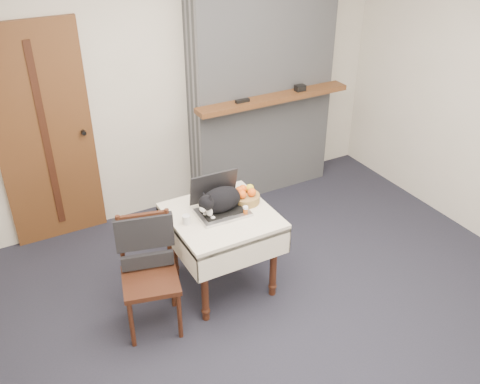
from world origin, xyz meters
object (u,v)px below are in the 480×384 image
object	(u,v)px
fruit_basket	(245,196)
laptop	(219,202)
chair	(147,257)
cat	(222,200)
pill_bottle	(246,211)
door	(45,138)
side_table	(222,226)
cream_jar	(186,220)

from	to	relation	value
fruit_basket	laptop	bearing A→B (deg)	-178.50
laptop	chair	world-z (taller)	laptop
cat	pill_bottle	size ratio (longest dim) A/B	6.09
cat	door	bearing A→B (deg)	105.51
side_table	fruit_basket	xyz separation A→B (m)	(0.25, 0.07, 0.17)
door	side_table	bearing A→B (deg)	-54.60
side_table	laptop	size ratio (longest dim) A/B	1.94
door	fruit_basket	bearing A→B (deg)	-46.86
door	fruit_basket	size ratio (longest dim) A/B	8.75
side_table	cream_jar	bearing A→B (deg)	178.22
chair	cream_jar	bearing A→B (deg)	28.32
side_table	cream_jar	distance (m)	0.33
cream_jar	chair	distance (m)	0.40
fruit_basket	side_table	bearing A→B (deg)	-164.25
side_table	pill_bottle	world-z (taller)	pill_bottle
door	laptop	xyz separation A→B (m)	(1.01, -1.34, -0.23)
door	cat	distance (m)	1.71
cat	cream_jar	xyz separation A→B (m)	(-0.31, -0.03, -0.07)
pill_bottle	cream_jar	bearing A→B (deg)	164.75
pill_bottle	door	bearing A→B (deg)	127.16
door	side_table	size ratio (longest dim) A/B	2.56
laptop	door	bearing A→B (deg)	129.03
cream_jar	laptop	bearing A→B (deg)	10.38
pill_bottle	fruit_basket	xyz separation A→B (m)	(0.10, 0.18, 0.01)
cream_jar	fruit_basket	bearing A→B (deg)	6.50
pill_bottle	side_table	bearing A→B (deg)	143.55
fruit_basket	chair	size ratio (longest dim) A/B	0.25
cream_jar	fruit_basket	distance (m)	0.55
laptop	cream_jar	xyz separation A→B (m)	(-0.30, -0.06, -0.04)
laptop	chair	distance (m)	0.70
cream_jar	side_table	bearing A→B (deg)	-1.78
door	pill_bottle	distance (m)	1.91
laptop	cat	world-z (taller)	laptop
side_table	pill_bottle	distance (m)	0.24
side_table	pill_bottle	size ratio (longest dim) A/B	9.50
side_table	pill_bottle	bearing A→B (deg)	-36.45
cream_jar	chair	xyz separation A→B (m)	(-0.35, -0.09, -0.16)
side_table	chair	xyz separation A→B (m)	(-0.65, -0.08, -0.01)
door	laptop	world-z (taller)	door
door	cream_jar	size ratio (longest dim) A/B	28.91
cat	cream_jar	size ratio (longest dim) A/B	7.23
cat	fruit_basket	distance (m)	0.23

